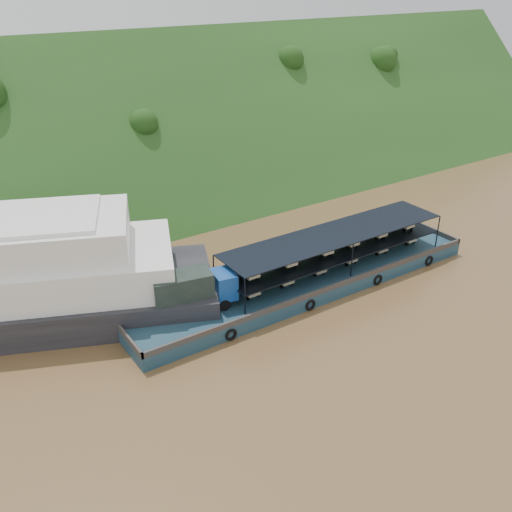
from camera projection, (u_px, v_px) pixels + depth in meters
ground at (293, 294)px, 51.62m from camera, size 160.00×160.00×0.00m
hillside at (135, 183)px, 78.35m from camera, size 140.00×39.60×39.60m
cargo_barge at (295, 279)px, 51.83m from camera, size 35.00×7.18×4.69m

